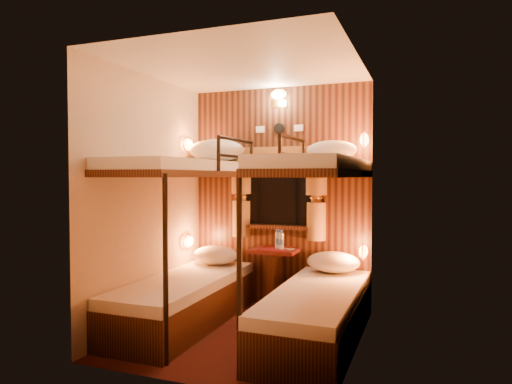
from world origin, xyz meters
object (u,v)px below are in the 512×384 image
at_px(bottle_right, 281,241).
at_px(bunk_right, 317,277).
at_px(table, 274,271).
at_px(bunk_left, 185,267).
at_px(bottle_left, 278,240).

bearing_deg(bottle_right, bunk_right, -53.68).
bearing_deg(table, bottle_right, -10.47).
xyz_separation_m(table, bottle_right, (0.09, -0.02, 0.32)).
relative_size(bunk_left, bunk_right, 1.00).
height_order(bunk_left, bunk_right, same).
xyz_separation_m(bottle_left, bottle_right, (0.05, -0.03, -0.00)).
bearing_deg(bunk_left, bunk_right, 0.00).
height_order(bunk_left, table, bunk_left).
distance_m(bottle_left, bottle_right, 0.06).
height_order(bunk_left, bottle_left, bunk_left).
relative_size(bunk_left, bottle_right, 9.13).
bearing_deg(bunk_left, bottle_left, 49.51).
height_order(table, bottle_right, bottle_right).
distance_m(bunk_left, bunk_right, 1.30).
relative_size(bunk_right, bottle_right, 9.13).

